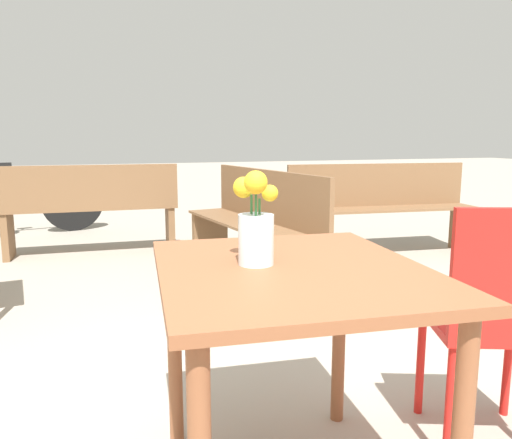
{
  "coord_description": "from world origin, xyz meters",
  "views": [
    {
      "loc": [
        -0.54,
        -1.27,
        1.1
      ],
      "look_at": [
        -0.09,
        0.05,
        0.87
      ],
      "focal_mm": 35.0,
      "sensor_mm": 36.0,
      "label": 1
    }
  ],
  "objects_px": {
    "bench_near": "(257,220)",
    "bench_middle": "(381,205)",
    "flower_vase": "(255,230)",
    "cafe_chair": "(497,313)",
    "bench_far": "(91,207)",
    "bicycle": "(25,202)",
    "table_front": "(291,304)"
  },
  "relations": [
    {
      "from": "bench_near",
      "to": "bench_far",
      "type": "bearing_deg",
      "value": 133.88
    },
    {
      "from": "cafe_chair",
      "to": "bicycle",
      "type": "distance_m",
      "value": 5.22
    },
    {
      "from": "bench_middle",
      "to": "bicycle",
      "type": "height_order",
      "value": "bench_middle"
    },
    {
      "from": "bench_near",
      "to": "bicycle",
      "type": "relative_size",
      "value": 1.0
    },
    {
      "from": "flower_vase",
      "to": "table_front",
      "type": "bearing_deg",
      "value": -28.6
    },
    {
      "from": "bench_middle",
      "to": "bench_far",
      "type": "bearing_deg",
      "value": 162.63
    },
    {
      "from": "flower_vase",
      "to": "cafe_chair",
      "type": "height_order",
      "value": "flower_vase"
    },
    {
      "from": "bench_far",
      "to": "bicycle",
      "type": "relative_size",
      "value": 0.94
    },
    {
      "from": "table_front",
      "to": "cafe_chair",
      "type": "bearing_deg",
      "value": -1.35
    },
    {
      "from": "table_front",
      "to": "bicycle",
      "type": "xyz_separation_m",
      "value": [
        -1.2,
        4.82,
        -0.25
      ]
    },
    {
      "from": "flower_vase",
      "to": "cafe_chair",
      "type": "xyz_separation_m",
      "value": [
        0.84,
        -0.07,
        -0.32
      ]
    },
    {
      "from": "table_front",
      "to": "bench_middle",
      "type": "bearing_deg",
      "value": 52.91
    },
    {
      "from": "bench_middle",
      "to": "bicycle",
      "type": "distance_m",
      "value": 3.88
    },
    {
      "from": "flower_vase",
      "to": "bicycle",
      "type": "height_order",
      "value": "flower_vase"
    },
    {
      "from": "bench_near",
      "to": "bench_middle",
      "type": "height_order",
      "value": "same"
    },
    {
      "from": "cafe_chair",
      "to": "bench_middle",
      "type": "bearing_deg",
      "value": 64.31
    },
    {
      "from": "table_front",
      "to": "flower_vase",
      "type": "height_order",
      "value": "flower_vase"
    },
    {
      "from": "table_front",
      "to": "cafe_chair",
      "type": "distance_m",
      "value": 0.76
    },
    {
      "from": "table_front",
      "to": "bench_far",
      "type": "xyz_separation_m",
      "value": [
        -0.51,
        3.56,
        -0.16
      ]
    },
    {
      "from": "cafe_chair",
      "to": "bench_far",
      "type": "relative_size",
      "value": 0.55
    },
    {
      "from": "flower_vase",
      "to": "bicycle",
      "type": "bearing_deg",
      "value": 103.06
    },
    {
      "from": "cafe_chair",
      "to": "bench_near",
      "type": "height_order",
      "value": "cafe_chair"
    },
    {
      "from": "bench_far",
      "to": "flower_vase",
      "type": "bearing_deg",
      "value": -83.21
    },
    {
      "from": "bench_middle",
      "to": "bicycle",
      "type": "bearing_deg",
      "value": 147.67
    },
    {
      "from": "table_front",
      "to": "bench_middle",
      "type": "xyz_separation_m",
      "value": [
        2.08,
        2.75,
        -0.15
      ]
    },
    {
      "from": "table_front",
      "to": "bicycle",
      "type": "distance_m",
      "value": 4.98
    },
    {
      "from": "bench_far",
      "to": "bench_middle",
      "type": "bearing_deg",
      "value": -17.37
    },
    {
      "from": "bicycle",
      "to": "bench_near",
      "type": "bearing_deg",
      "value": -53.04
    },
    {
      "from": "table_front",
      "to": "bicycle",
      "type": "height_order",
      "value": "bicycle"
    },
    {
      "from": "cafe_chair",
      "to": "bench_middle",
      "type": "height_order",
      "value": "cafe_chair"
    },
    {
      "from": "flower_vase",
      "to": "bench_near",
      "type": "height_order",
      "value": "flower_vase"
    },
    {
      "from": "bench_far",
      "to": "bicycle",
      "type": "height_order",
      "value": "bench_far"
    }
  ]
}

